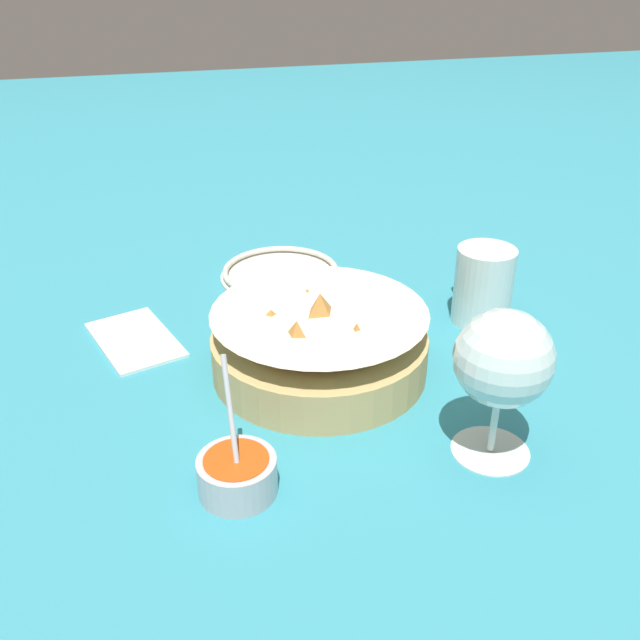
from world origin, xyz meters
The scene contains 7 objects.
ground_plane centered at (0.00, 0.00, 0.00)m, with size 4.00×4.00×0.00m, color teal.
food_basket centered at (0.00, -0.01, 0.04)m, with size 0.24×0.24×0.10m.
sauce_cup centered at (-0.17, 0.11, 0.02)m, with size 0.08×0.07×0.12m.
wine_glass centered at (-0.18, -0.13, 0.10)m, with size 0.09×0.09×0.15m.
beer_mug centered at (0.06, -0.24, 0.05)m, with size 0.11×0.07×0.10m.
side_plate centered at (0.26, -0.02, 0.01)m, with size 0.18×0.18×0.01m.
napkin centered at (0.12, 0.19, 0.00)m, with size 0.16×0.12×0.01m.
Camera 1 is at (-0.67, 0.17, 0.45)m, focal length 40.00 mm.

